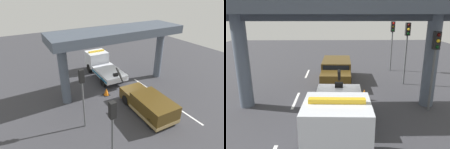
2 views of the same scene
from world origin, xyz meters
TOP-DOWN VIEW (x-y plane):
  - ground_plane at (0.00, 0.00)m, footprint 60.00×40.00m
  - lane_stripe_west at (-6.00, -2.55)m, footprint 2.60×0.16m
  - lane_stripe_mid at (0.00, -2.55)m, footprint 2.60×0.16m
  - tow_truck_white at (4.30, -0.03)m, footprint 7.29×2.62m
  - towed_van_green at (-4.03, 0.00)m, footprint 5.27×2.38m
  - overpass_structure at (0.76, 0.00)m, footprint 3.60×12.43m
  - traffic_light_near at (-6.98, 5.05)m, footprint 0.39×0.32m
  - traffic_light_far at (-2.98, 5.05)m, footprint 0.39×0.32m
  - traffic_light_mid at (1.52, 5.05)m, footprint 0.39×0.32m
  - traffic_cone_orange at (0.00, 1.68)m, footprint 0.57×0.57m

SIDE VIEW (x-z plane):
  - ground_plane at x=0.00m, z-range -0.10..0.00m
  - lane_stripe_west at x=-6.00m, z-range 0.00..0.01m
  - lane_stripe_mid at x=0.00m, z-range 0.00..0.01m
  - traffic_cone_orange at x=0.00m, z-range -0.02..0.66m
  - towed_van_green at x=-4.03m, z-range -0.01..1.57m
  - tow_truck_white at x=4.30m, z-range -0.03..2.43m
  - traffic_light_mid at x=1.52m, z-range 0.99..5.29m
  - traffic_light_near at x=-6.98m, z-range 1.01..5.48m
  - traffic_light_far at x=-2.98m, z-range 1.03..5.57m
  - overpass_structure at x=0.76m, z-range 2.12..8.03m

